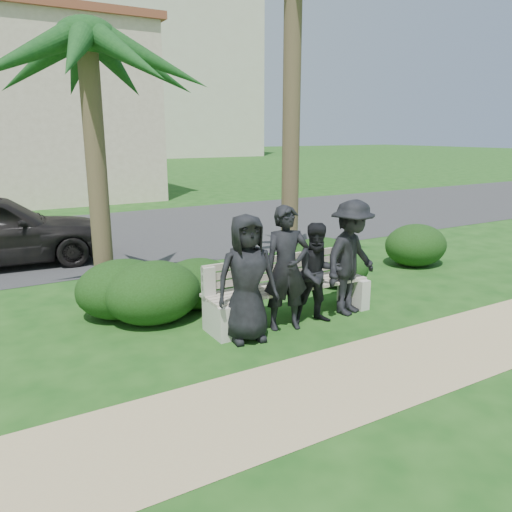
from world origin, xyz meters
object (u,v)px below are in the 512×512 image
object	(u,v)px
park_bench	(289,292)
man_b	(287,268)
palm_left	(87,39)
man_a	(247,278)
man_c	(318,274)
man_d	(351,258)

from	to	relation	value
park_bench	man_b	xyz separation A→B (m)	(-0.25, -0.30, 0.48)
man_b	palm_left	world-z (taller)	palm_left
man_a	man_c	size ratio (longest dim) A/B	1.15
man_b	man_c	world-z (taller)	man_b
park_bench	man_a	bearing A→B (deg)	-158.19
park_bench	man_c	distance (m)	0.56
man_a	park_bench	bearing A→B (deg)	31.13
man_d	palm_left	distance (m)	5.20
man_a	man_b	xyz separation A→B (m)	(0.70, 0.08, 0.03)
man_a	man_d	xyz separation A→B (m)	(1.91, 0.09, 0.02)
man_b	man_d	size ratio (longest dim) A/B	1.00
man_d	palm_left	xyz separation A→B (m)	(-3.21, 2.47, 3.25)
man_a	man_b	size ratio (longest dim) A/B	0.97
man_c	man_a	bearing A→B (deg)	-163.87
park_bench	man_c	xyz separation A→B (m)	(0.28, -0.35, 0.34)
man_a	palm_left	xyz separation A→B (m)	(-1.30, 2.56, 3.28)
man_a	palm_left	size ratio (longest dim) A/B	0.35
man_c	palm_left	xyz separation A→B (m)	(-2.53, 2.53, 3.39)
man_d	palm_left	bearing A→B (deg)	125.30
man_c	man_d	size ratio (longest dim) A/B	0.84
palm_left	park_bench	bearing A→B (deg)	-44.01
man_d	palm_left	world-z (taller)	palm_left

